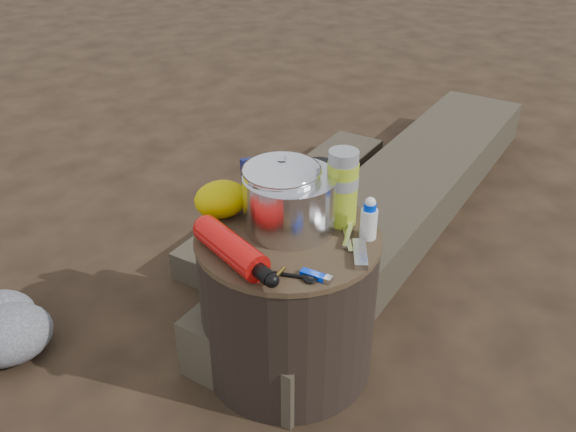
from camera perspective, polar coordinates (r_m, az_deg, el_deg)
name	(u,v)px	position (r m, az deg, el deg)	size (l,w,h in m)	color
ground	(288,360)	(1.76, 0.00, -13.53)	(60.00, 60.00, 0.00)	#2F2217
stump	(288,302)	(1.62, 0.00, -8.14)	(0.46, 0.46, 0.43)	black
log_main	(399,201)	(2.35, 10.45, 1.40)	(0.36, 2.15, 0.18)	#3C3427
log_small	(293,199)	(2.41, 0.52, 1.62)	(0.22, 1.22, 0.10)	#3C3427
foil_windscreen	(290,202)	(1.49, 0.19, 1.38)	(0.23, 0.23, 0.14)	silver
camping_pot	(282,194)	(1.48, -0.59, 2.12)	(0.19, 0.19, 0.19)	white
fuel_bottle	(231,248)	(1.39, -5.40, -3.05)	(0.07, 0.28, 0.07)	red
thermos	(342,188)	(1.50, 5.15, 2.66)	(0.08, 0.08, 0.20)	#A3C123
travel_mug	(319,182)	(1.62, 2.95, 3.26)	(0.07, 0.07, 0.11)	black
stuff_sack	(221,199)	(1.56, -6.35, 1.59)	(0.14, 0.11, 0.10)	#C8B100
food_pouch	(260,179)	(1.62, -2.68, 3.54)	(0.10, 0.02, 0.12)	#0E1349
lighter	(313,275)	(1.34, 2.40, -5.58)	(0.02, 0.07, 0.01)	#0032ED
multitool	(360,254)	(1.42, 6.83, -3.60)	(0.03, 0.11, 0.02)	#BABABF
pot_grabber	(346,234)	(1.49, 5.55, -1.72)	(0.04, 0.15, 0.01)	#BABABF
spork	(282,274)	(1.35, -0.54, -5.50)	(0.03, 0.13, 0.01)	black
squeeze_bottle	(369,220)	(1.47, 7.67, -0.39)	(0.04, 0.04, 0.10)	silver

